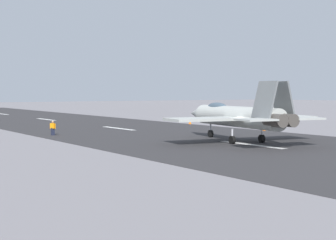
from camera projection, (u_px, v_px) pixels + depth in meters
ground_plane at (249, 145)px, 46.14m from camera, size 400.00×400.00×0.00m
runway_strip at (249, 145)px, 46.13m from camera, size 240.00×26.00×0.02m
fighter_jet at (236, 116)px, 48.83m from camera, size 18.10×15.14×5.65m
crew_person at (53, 128)px, 55.82m from camera, size 0.59×0.48×1.60m
marker_cone_mid at (264, 128)px, 62.57m from camera, size 0.44×0.44×0.55m
marker_cone_far at (190, 122)px, 75.17m from camera, size 0.44×0.44×0.55m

